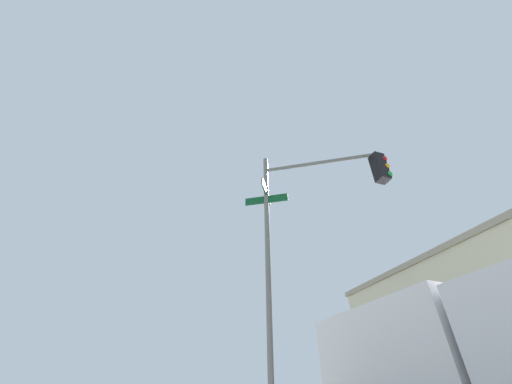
% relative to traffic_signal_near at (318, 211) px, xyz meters
% --- Properties ---
extents(traffic_signal_near, '(2.10, 3.14, 6.47)m').
position_rel_traffic_signal_near_xyz_m(traffic_signal_near, '(0.00, 0.00, 0.00)').
color(traffic_signal_near, slate).
rests_on(traffic_signal_near, ground_plane).
extents(box_truck_second, '(7.85, 2.72, 3.26)m').
position_rel_traffic_signal_near_xyz_m(box_truck_second, '(-1.49, 3.88, -2.78)').
color(box_truck_second, silver).
rests_on(box_truck_second, ground_plane).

